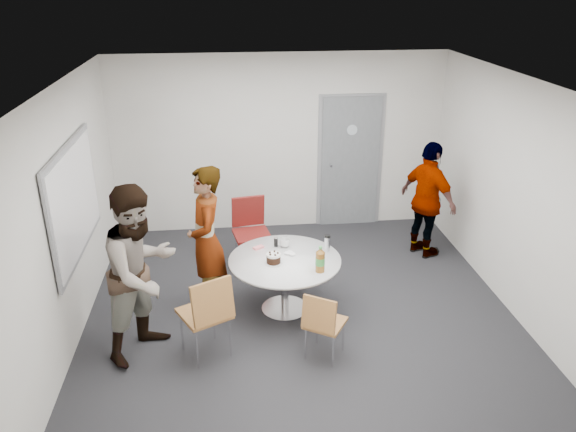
{
  "coord_description": "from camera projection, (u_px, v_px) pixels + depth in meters",
  "views": [
    {
      "loc": [
        -0.77,
        -5.69,
        3.72
      ],
      "look_at": [
        -0.12,
        0.25,
        1.13
      ],
      "focal_mm": 35.0,
      "sensor_mm": 36.0,
      "label": 1
    }
  ],
  "objects": [
    {
      "name": "wall_right",
      "position": [
        516.0,
        197.0,
        6.46
      ],
      "size": [
        0.0,
        5.0,
        5.0
      ],
      "primitive_type": "plane",
      "rotation": [
        1.57,
        0.0,
        -1.57
      ],
      "color": "beige",
      "rests_on": "floor"
    },
    {
      "name": "wall_left",
      "position": [
        68.0,
        216.0,
        5.96
      ],
      "size": [
        0.0,
        5.0,
        5.0
      ],
      "primitive_type": "plane",
      "rotation": [
        1.57,
        0.0,
        1.57
      ],
      "color": "beige",
      "rests_on": "floor"
    },
    {
      "name": "wall_front",
      "position": [
        348.0,
        341.0,
        3.93
      ],
      "size": [
        5.0,
        0.0,
        5.0
      ],
      "primitive_type": "plane",
      "rotation": [
        -1.57,
        0.0,
        0.0
      ],
      "color": "beige",
      "rests_on": "floor"
    },
    {
      "name": "chair_near_right",
      "position": [
        322.0,
        321.0,
        5.7
      ],
      "size": [
        0.52,
        0.54,
        0.78
      ],
      "rotation": [
        0.0,
        0.0,
        -0.56
      ],
      "color": "brown",
      "rests_on": "floor"
    },
    {
      "name": "person_right",
      "position": [
        428.0,
        200.0,
        7.77
      ],
      "size": [
        0.8,
        1.05,
        1.66
      ],
      "primitive_type": "imported",
      "rotation": [
        0.0,
        0.0,
        2.03
      ],
      "color": "black",
      "rests_on": "floor"
    },
    {
      "name": "floor",
      "position": [
        300.0,
        310.0,
        6.74
      ],
      "size": [
        5.0,
        5.0,
        0.0
      ],
      "primitive_type": "plane",
      "color": "#232327",
      "rests_on": "ground"
    },
    {
      "name": "whiteboard",
      "position": [
        75.0,
        200.0,
        6.1
      ],
      "size": [
        0.04,
        1.9,
        1.25
      ],
      "color": "gray",
      "rests_on": "wall_left"
    },
    {
      "name": "door",
      "position": [
        350.0,
        162.0,
        8.71
      ],
      "size": [
        1.02,
        0.17,
        2.12
      ],
      "color": "slate",
      "rests_on": "wall_back"
    },
    {
      "name": "wall_back",
      "position": [
        279.0,
        144.0,
        8.49
      ],
      "size": [
        5.0,
        0.0,
        5.0
      ],
      "primitive_type": "plane",
      "rotation": [
        1.57,
        0.0,
        0.0
      ],
      "color": "beige",
      "rests_on": "floor"
    },
    {
      "name": "ceiling",
      "position": [
        302.0,
        83.0,
        5.67
      ],
      "size": [
        5.0,
        5.0,
        0.0
      ],
      "primitive_type": "plane",
      "rotation": [
        3.14,
        0.0,
        0.0
      ],
      "color": "silver",
      "rests_on": "wall_back"
    },
    {
      "name": "table",
      "position": [
        287.0,
        266.0,
        6.52
      ],
      "size": [
        1.31,
        1.31,
        0.99
      ],
      "color": "white",
      "rests_on": "floor"
    },
    {
      "name": "person_left",
      "position": [
        141.0,
        272.0,
        5.69
      ],
      "size": [
        1.12,
        1.16,
        1.87
      ],
      "primitive_type": "imported",
      "rotation": [
        0.0,
        0.0,
        0.9
      ],
      "color": "white",
      "rests_on": "floor"
    },
    {
      "name": "person_main",
      "position": [
        207.0,
        241.0,
        6.46
      ],
      "size": [
        0.49,
        0.69,
        1.78
      ],
      "primitive_type": "imported",
      "rotation": [
        0.0,
        0.0,
        -1.47
      ],
      "color": "#A5C6EA",
      "rests_on": "floor"
    },
    {
      "name": "chair_near_left",
      "position": [
        208.0,
        310.0,
        5.67
      ],
      "size": [
        0.63,
        0.65,
        0.97
      ],
      "rotation": [
        0.0,
        0.0,
        0.48
      ],
      "color": "brown",
      "rests_on": "floor"
    },
    {
      "name": "chair_far",
      "position": [
        250.0,
        225.0,
        7.56
      ],
      "size": [
        0.54,
        0.57,
        0.98
      ],
      "rotation": [
        0.0,
        0.0,
        3.31
      ],
      "color": "maroon",
      "rests_on": "floor"
    }
  ]
}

